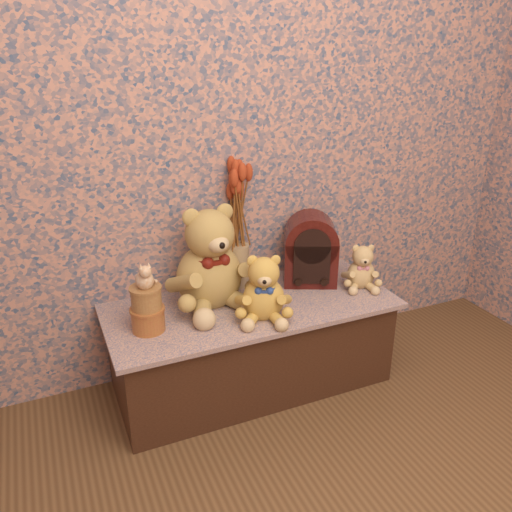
{
  "coord_description": "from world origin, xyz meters",
  "views": [
    {
      "loc": [
        -0.77,
        -0.59,
        1.46
      ],
      "look_at": [
        0.0,
        1.19,
        0.64
      ],
      "focal_mm": 36.84,
      "sensor_mm": 36.0,
      "label": 1
    }
  ],
  "objects": [
    {
      "name": "display_shelf",
      "position": [
        0.0,
        1.24,
        0.2
      ],
      "size": [
        1.23,
        0.54,
        0.4
      ],
      "primitive_type": "cube",
      "color": "#3A4678",
      "rests_on": "ground"
    },
    {
      "name": "teddy_large",
      "position": [
        -0.15,
        1.33,
        0.64
      ],
      "size": [
        0.4,
        0.46,
        0.46
      ],
      "primitive_type": null,
      "rotation": [
        0.0,
        0.0,
        0.07
      ],
      "color": "#A47E3F",
      "rests_on": "display_shelf"
    },
    {
      "name": "teddy_medium",
      "position": [
        0.01,
        1.13,
        0.55
      ],
      "size": [
        0.31,
        0.34,
        0.29
      ],
      "primitive_type": null,
      "rotation": [
        0.0,
        0.0,
        -0.38
      ],
      "color": "#B97B34",
      "rests_on": "display_shelf"
    },
    {
      "name": "teddy_small",
      "position": [
        0.52,
        1.21,
        0.51
      ],
      "size": [
        0.24,
        0.26,
        0.22
      ],
      "primitive_type": null,
      "rotation": [
        0.0,
        0.0,
        -0.39
      ],
      "color": "tan",
      "rests_on": "display_shelf"
    },
    {
      "name": "cathedral_radio",
      "position": [
        0.33,
        1.34,
        0.57
      ],
      "size": [
        0.29,
        0.25,
        0.33
      ],
      "primitive_type": null,
      "rotation": [
        0.0,
        0.0,
        -0.42
      ],
      "color": "#3A0E0A",
      "rests_on": "display_shelf"
    },
    {
      "name": "ceramic_vase",
      "position": [
        0.01,
        1.45,
        0.5
      ],
      "size": [
        0.14,
        0.14,
        0.19
      ],
      "primitive_type": "cylinder",
      "rotation": [
        0.0,
        0.0,
        -0.19
      ],
      "color": "tan",
      "rests_on": "display_shelf"
    },
    {
      "name": "dried_stalks",
      "position": [
        0.01,
        1.45,
        0.81
      ],
      "size": [
        0.25,
        0.25,
        0.43
      ],
      "primitive_type": null,
      "rotation": [
        0.0,
        0.0,
        -0.12
      ],
      "color": "#B13B1C",
      "rests_on": "ceramic_vase"
    },
    {
      "name": "biscuit_tin_lower",
      "position": [
        -0.45,
        1.2,
        0.45
      ],
      "size": [
        0.13,
        0.13,
        0.09
      ],
      "primitive_type": "cylinder",
      "rotation": [
        0.0,
        0.0,
        -0.04
      ],
      "color": "#B68A35",
      "rests_on": "display_shelf"
    },
    {
      "name": "biscuit_tin_upper",
      "position": [
        -0.45,
        1.2,
        0.54
      ],
      "size": [
        0.15,
        0.15,
        0.09
      ],
      "primitive_type": "cylinder",
      "rotation": [
        0.0,
        0.0,
        0.35
      ],
      "color": "tan",
      "rests_on": "biscuit_tin_lower"
    },
    {
      "name": "cat_figurine",
      "position": [
        -0.45,
        1.2,
        0.64
      ],
      "size": [
        0.08,
        0.09,
        0.11
      ],
      "primitive_type": null,
      "rotation": [
        0.0,
        0.0,
        0.01
      ],
      "color": "silver",
      "rests_on": "biscuit_tin_upper"
    }
  ]
}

